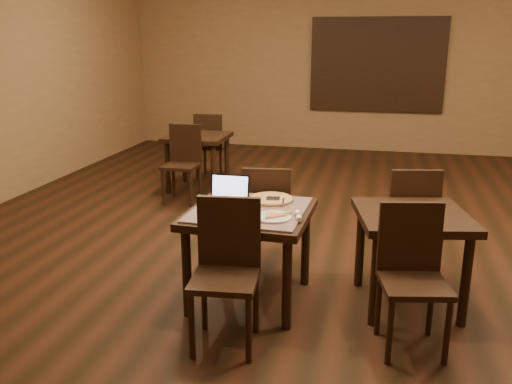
% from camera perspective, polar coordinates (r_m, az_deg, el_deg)
% --- Properties ---
extents(ground, '(10.00, 10.00, 0.00)m').
position_cam_1_polar(ground, '(5.52, 5.53, -5.68)').
color(ground, black).
rests_on(ground, ground).
extents(wall_back, '(8.00, 0.02, 3.00)m').
position_cam_1_polar(wall_back, '(10.13, 9.72, 12.81)').
color(wall_back, '#976C4C').
rests_on(wall_back, ground).
extents(mural, '(2.34, 0.05, 1.64)m').
position_cam_1_polar(mural, '(10.07, 12.63, 12.92)').
color(mural, '#26528E').
rests_on(mural, wall_back).
extents(tiled_table, '(0.95, 0.95, 0.76)m').
position_cam_1_polar(tiled_table, '(4.20, -0.68, -3.11)').
color(tiled_table, black).
rests_on(tiled_table, ground).
extents(chair_main_near, '(0.48, 0.48, 1.00)m').
position_cam_1_polar(chair_main_near, '(3.69, -3.10, -7.52)').
color(chair_main_near, black).
rests_on(chair_main_near, ground).
extents(chair_main_far, '(0.47, 0.47, 0.96)m').
position_cam_1_polar(chair_main_far, '(4.81, 1.21, -2.09)').
color(chair_main_far, black).
rests_on(chair_main_far, ground).
extents(laptop, '(0.32, 0.25, 0.22)m').
position_cam_1_polar(laptop, '(4.30, -2.95, -0.46)').
color(laptop, black).
rests_on(laptop, tiled_table).
extents(plate, '(0.28, 0.28, 0.02)m').
position_cam_1_polar(plate, '(3.95, 1.80, -2.65)').
color(plate, white).
rests_on(plate, tiled_table).
extents(pizza_slice, '(0.28, 0.28, 0.02)m').
position_cam_1_polar(pizza_slice, '(3.95, 1.80, -2.45)').
color(pizza_slice, beige).
rests_on(pizza_slice, plate).
extents(pizza_pan, '(0.38, 0.38, 0.01)m').
position_cam_1_polar(pizza_pan, '(4.37, 1.60, -0.89)').
color(pizza_pan, silver).
rests_on(pizza_pan, tiled_table).
extents(pizza_whole, '(0.35, 0.35, 0.02)m').
position_cam_1_polar(pizza_whole, '(4.36, 1.60, -0.71)').
color(pizza_whole, beige).
rests_on(pizza_whole, pizza_pan).
extents(spatula, '(0.14, 0.27, 0.01)m').
position_cam_1_polar(spatula, '(4.34, 1.81, -0.69)').
color(spatula, silver).
rests_on(spatula, pizza_whole).
extents(napkin_roll, '(0.08, 0.18, 0.04)m').
position_cam_1_polar(napkin_roll, '(3.96, 4.47, -2.51)').
color(napkin_roll, white).
rests_on(napkin_roll, tiled_table).
extents(other_table_b, '(0.80, 0.80, 0.75)m').
position_cam_1_polar(other_table_b, '(7.45, -6.17, 5.02)').
color(other_table_b, black).
rests_on(other_table_b, ground).
extents(other_table_b_chair_near, '(0.42, 0.42, 0.97)m').
position_cam_1_polar(other_table_b_chair_near, '(6.94, -7.68, 3.52)').
color(other_table_b_chair_near, black).
rests_on(other_table_b_chair_near, ground).
extents(other_table_b_chair_far, '(0.42, 0.42, 0.97)m').
position_cam_1_polar(other_table_b_chair_far, '(7.98, -4.82, 5.25)').
color(other_table_b_chair_far, black).
rests_on(other_table_b_chair_far, ground).
extents(other_table_c, '(0.96, 0.96, 0.76)m').
position_cam_1_polar(other_table_c, '(4.30, 16.07, -3.74)').
color(other_table_c, black).
rests_on(other_table_c, ground).
extents(other_table_c_chair_near, '(0.50, 0.50, 0.98)m').
position_cam_1_polar(other_table_c_chair_near, '(3.79, 16.07, -7.71)').
color(other_table_c_chair_near, black).
rests_on(other_table_c_chair_near, ground).
extents(other_table_c_chair_far, '(0.50, 0.50, 0.98)m').
position_cam_1_polar(other_table_c_chair_far, '(4.86, 15.94, -2.36)').
color(other_table_c_chair_far, black).
rests_on(other_table_c_chair_far, ground).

